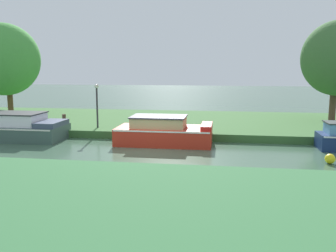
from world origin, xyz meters
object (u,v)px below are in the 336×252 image
(willow_tree_left, at_px, (3,60))
(red_barge, at_px, (164,132))
(slate_narrowboat, at_px, (0,126))
(lamp_post, at_px, (97,100))
(channel_buoy, at_px, (330,159))
(mooring_post_near, at_px, (64,121))

(willow_tree_left, bearing_deg, red_barge, -26.54)
(red_barge, xyz_separation_m, willow_tree_left, (-12.29, 6.14, 3.69))
(red_barge, bearing_deg, slate_narrowboat, -180.00)
(lamp_post, bearing_deg, red_barge, -25.43)
(willow_tree_left, height_order, lamp_post, willow_tree_left)
(slate_narrowboat, xyz_separation_m, channel_buoy, (15.89, -2.74, -0.46))
(willow_tree_left, xyz_separation_m, mooring_post_near, (6.47, -4.76, -3.48))
(willow_tree_left, distance_m, channel_buoy, 21.69)
(lamp_post, bearing_deg, willow_tree_left, 152.91)
(slate_narrowboat, height_order, lamp_post, lamp_post)
(slate_narrowboat, relative_size, lamp_post, 2.92)
(slate_narrowboat, height_order, mooring_post_near, slate_narrowboat)
(red_barge, relative_size, willow_tree_left, 0.73)
(lamp_post, distance_m, mooring_post_near, 2.16)
(red_barge, xyz_separation_m, channel_buoy, (7.07, -2.74, -0.39))
(mooring_post_near, bearing_deg, willow_tree_left, 143.67)
(red_barge, xyz_separation_m, lamp_post, (-4.10, 1.95, 1.39))
(mooring_post_near, bearing_deg, channel_buoy, -17.74)
(channel_buoy, bearing_deg, lamp_post, 157.22)
(slate_narrowboat, bearing_deg, lamp_post, 22.42)
(red_barge, relative_size, channel_buoy, 11.75)
(willow_tree_left, height_order, mooring_post_near, willow_tree_left)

